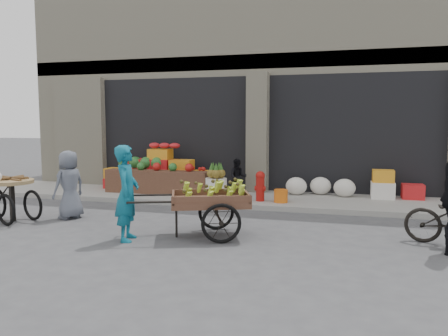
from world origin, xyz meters
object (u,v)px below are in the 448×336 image
(seated_person, at_px, (238,177))
(vendor_woman, at_px, (127,193))
(fire_hydrant, at_px, (260,185))
(vendor_grey, at_px, (69,185))
(orange_bucket, at_px, (281,196))
(banana_cart, at_px, (207,198))
(pineapple_bin, at_px, (216,188))
(tricycle_cart, at_px, (12,193))

(seated_person, height_order, vendor_woman, vendor_woman)
(fire_hydrant, distance_m, vendor_grey, 4.26)
(orange_bucket, distance_m, vendor_woman, 4.12)
(orange_bucket, xyz_separation_m, banana_cart, (-0.86, -2.93, 0.41))
(orange_bucket, bearing_deg, banana_cart, -106.40)
(pineapple_bin, xyz_separation_m, seated_person, (0.40, 0.60, 0.21))
(seated_person, distance_m, banana_cart, 3.65)
(fire_hydrant, relative_size, orange_bucket, 2.22)
(pineapple_bin, xyz_separation_m, tricycle_cart, (-3.38, -2.96, 0.20))
(pineapple_bin, distance_m, banana_cart, 3.14)
(orange_bucket, bearing_deg, fire_hydrant, 174.29)
(seated_person, bearing_deg, vendor_woman, -111.79)
(tricycle_cart, bearing_deg, seated_person, 61.58)
(pineapple_bin, distance_m, seated_person, 0.75)
(fire_hydrant, height_order, tricycle_cart, tricycle_cart)
(seated_person, relative_size, vendor_grey, 0.66)
(banana_cart, xyz_separation_m, tricycle_cart, (-4.12, 0.07, -0.12))
(pineapple_bin, relative_size, tricycle_cart, 0.36)
(banana_cart, distance_m, vendor_woman, 1.36)
(vendor_woman, bearing_deg, tricycle_cart, 62.85)
(fire_hydrant, bearing_deg, orange_bucket, -5.71)
(banana_cart, bearing_deg, pineapple_bin, 82.22)
(vendor_woman, bearing_deg, seated_person, -26.18)
(fire_hydrant, bearing_deg, pineapple_bin, 177.40)
(pineapple_bin, relative_size, seated_person, 0.56)
(pineapple_bin, xyz_separation_m, vendor_woman, (-0.48, -3.61, 0.43))
(fire_hydrant, relative_size, vendor_woman, 0.44)
(banana_cart, bearing_deg, seated_person, 73.86)
(tricycle_cart, bearing_deg, vendor_grey, 47.51)
(orange_bucket, distance_m, seated_person, 1.42)
(fire_hydrant, bearing_deg, vendor_woman, -113.90)
(pineapple_bin, relative_size, orange_bucket, 1.62)
(orange_bucket, height_order, vendor_grey, vendor_grey)
(orange_bucket, xyz_separation_m, vendor_woman, (-2.08, -3.51, 0.53))
(seated_person, xyz_separation_m, tricycle_cart, (-3.78, -3.56, -0.02))
(pineapple_bin, bearing_deg, vendor_grey, -135.02)
(fire_hydrant, relative_size, tricycle_cart, 0.49)
(tricycle_cart, bearing_deg, banana_cart, 17.29)
(pineapple_bin, distance_m, vendor_grey, 3.45)
(orange_bucket, height_order, tricycle_cart, tricycle_cart)
(orange_bucket, relative_size, vendor_grey, 0.23)
(fire_hydrant, relative_size, seated_person, 0.76)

